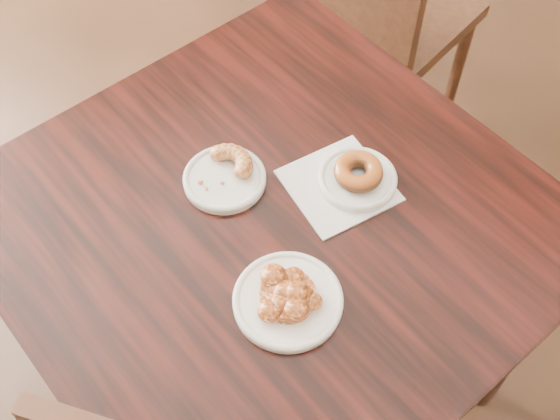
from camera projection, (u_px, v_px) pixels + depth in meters
The scene contains 10 objects.
floor at pixel (338, 363), 1.85m from camera, with size 5.00×5.00×0.00m, color black.
cafe_table at pixel (272, 313), 1.52m from camera, with size 0.89×0.89×0.75m, color black.
chair_far at pixel (384, 15), 1.96m from camera, with size 0.46×0.46×0.90m, color black, non-canonical shape.
napkin at pixel (339, 186), 1.25m from camera, with size 0.17×0.17×0.00m, color white.
plate_donut at pixel (357, 179), 1.25m from camera, with size 0.14×0.14×0.01m, color white.
plate_cruller at pixel (225, 179), 1.25m from camera, with size 0.15×0.15×0.01m, color silver.
plate_fritter at pixel (288, 301), 1.12m from camera, with size 0.18×0.18×0.01m, color white.
glazed_donut at pixel (358, 172), 1.23m from camera, with size 0.09×0.09×0.03m, color brown.
apple_fritter at pixel (288, 295), 1.10m from camera, with size 0.13×0.13×0.03m, color #451D07, non-canonical shape.
cruller_fragment at pixel (224, 172), 1.24m from camera, with size 0.11×0.11×0.03m, color brown, non-canonical shape.
Camera 1 is at (0.24, -0.70, 1.76)m, focal length 45.00 mm.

